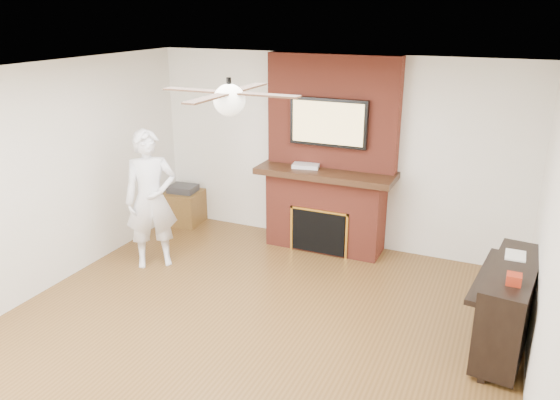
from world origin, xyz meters
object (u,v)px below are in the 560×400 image
at_px(side_table, 184,206).
at_px(piano, 508,306).
at_px(person, 151,200).
at_px(fireplace, 328,174).

relative_size(side_table, piano, 0.44).
distance_m(person, piano, 4.07).
relative_size(fireplace, piano, 1.88).
distance_m(side_table, piano, 4.74).
bearing_deg(side_table, person, -76.28).
xyz_separation_m(side_table, piano, (4.49, -1.51, 0.19)).
bearing_deg(person, piano, -41.87).
distance_m(person, side_table, 1.52).
height_order(fireplace, piano, fireplace).
xyz_separation_m(person, side_table, (-0.44, 1.33, -0.58)).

